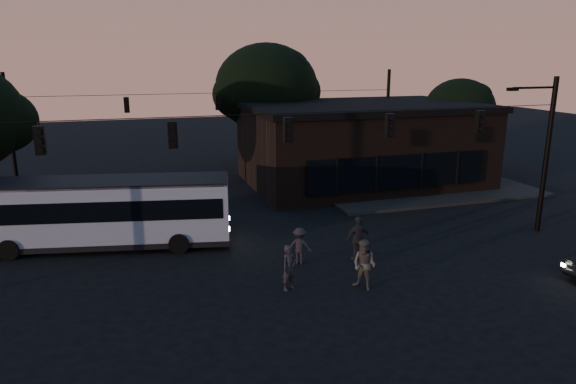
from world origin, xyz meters
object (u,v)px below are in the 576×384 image
object	(u,v)px
bus	(106,210)
pedestrian_b	(364,265)
pedestrian_a	(289,268)
building	(362,143)
pedestrian_d	(300,246)
pedestrian_c	(358,239)

from	to	relation	value
bus	pedestrian_b	distance (m)	11.87
bus	pedestrian_a	size ratio (longest dim) A/B	6.57
pedestrian_b	bus	bearing A→B (deg)	-164.72
building	pedestrian_d	xyz separation A→B (m)	(-8.64, -12.44, -1.92)
building	pedestrian_b	world-z (taller)	building
bus	pedestrian_d	xyz separation A→B (m)	(7.63, -4.55, -0.96)
building	pedestrian_a	size ratio (longest dim) A/B	8.95
building	bus	bearing A→B (deg)	-154.15
building	pedestrian_d	size ratio (longest dim) A/B	9.82
building	pedestrian_b	xyz separation A→B (m)	(-7.15, -15.44, -1.76)
pedestrian_d	pedestrian_c	bearing A→B (deg)	-163.88
pedestrian_a	pedestrian_c	size ratio (longest dim) A/B	0.89
pedestrian_a	pedestrian_c	bearing A→B (deg)	0.59
bus	pedestrian_c	xyz separation A→B (m)	(10.10, -4.94, -0.78)
pedestrian_c	building	bearing A→B (deg)	-116.90
pedestrian_a	pedestrian_b	xyz separation A→B (m)	(2.65, -0.78, 0.09)
building	pedestrian_c	world-z (taller)	building
pedestrian_a	pedestrian_b	size ratio (longest dim) A/B	0.91
bus	building	bearing A→B (deg)	37.06
pedestrian_a	pedestrian_d	bearing A→B (deg)	36.30
pedestrian_b	pedestrian_d	xyz separation A→B (m)	(-1.49, 3.00, -0.17)
pedestrian_c	pedestrian_a	bearing A→B (deg)	25.63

